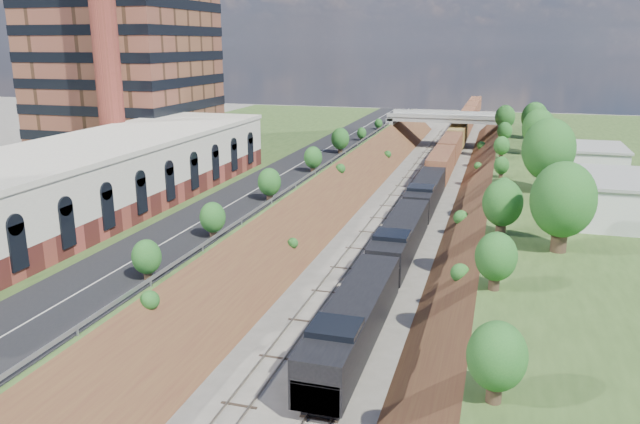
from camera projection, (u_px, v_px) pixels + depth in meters
platform_left at (155, 189)px, 84.71m from camera, size 44.00×180.00×5.00m
embankment_left at (309, 220)px, 79.35m from camera, size 10.00×180.00×10.00m
embankment_right at (487, 234)px, 73.33m from camera, size 10.00×180.00×10.00m
rail_left_track at (374, 224)px, 77.03m from camera, size 1.58×180.00×0.18m
rail_right_track at (416, 228)px, 75.60m from camera, size 1.58×180.00×0.18m
road at (275, 179)px, 79.25m from camera, size 8.00×180.00×0.10m
guardrail at (306, 177)px, 77.81m from camera, size 0.10×171.00×0.70m
commercial_building at (78, 182)px, 61.41m from camera, size 14.30×62.30×7.00m
smokestack at (103, 15)px, 75.90m from camera, size 3.20×3.20×40.00m
overpass at (446, 124)px, 132.39m from camera, size 24.50×8.30×7.40m
white_building_near at (622, 200)px, 60.66m from camera, size 9.00×12.00×4.00m
white_building_far at (590, 161)px, 81.20m from camera, size 8.00×10.00×3.60m
tree_right_large at (563, 200)px, 50.71m from camera, size 5.25×5.25×7.61m
tree_left_crest at (114, 276)px, 40.71m from camera, size 2.45×2.45×3.55m
freight_train at (454, 142)px, 122.78m from camera, size 3.25×182.24×4.80m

